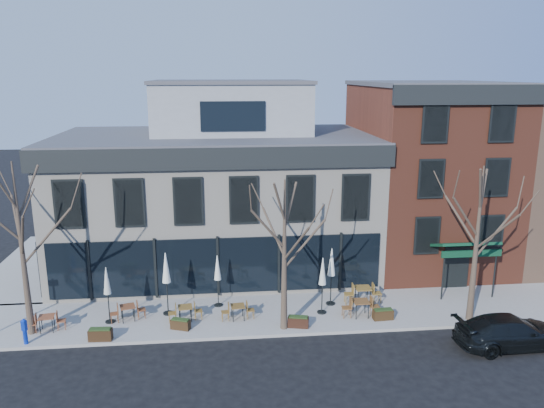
{
  "coord_description": "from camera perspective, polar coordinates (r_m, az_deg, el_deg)",
  "views": [
    {
      "loc": [
        0.14,
        -26.23,
        11.68
      ],
      "look_at": [
        3.05,
        2.0,
        4.64
      ],
      "focal_mm": 35.0,
      "sensor_mm": 36.0,
      "label": 1
    }
  ],
  "objects": [
    {
      "name": "tree_corner",
      "position": [
        25.68,
        -25.29,
        -4.26
      ],
      "size": [
        3.93,
        3.98,
        7.92
      ],
      "color": "#382B21",
      "rests_on": "sidewalk_front"
    },
    {
      "name": "red_brick_building",
      "position": [
        34.29,
        16.26,
        3.23
      ],
      "size": [
        8.2,
        11.78,
        11.18
      ],
      "color": "brown",
      "rests_on": "ground"
    },
    {
      "name": "call_box",
      "position": [
        26.02,
        -25.07,
        -12.22
      ],
      "size": [
        0.25,
        0.24,
        1.2
      ],
      "color": "#0D2CAF",
      "rests_on": "sidewalk_front"
    },
    {
      "name": "cafe_set_0",
      "position": [
        26.9,
        -23.06,
        -11.57
      ],
      "size": [
        1.71,
        0.77,
        0.88
      ],
      "color": "brown",
      "rests_on": "sidewalk_front"
    },
    {
      "name": "cafe_set_1",
      "position": [
        26.72,
        -15.25,
        -11.07
      ],
      "size": [
        1.74,
        0.86,
        0.89
      ],
      "color": "brown",
      "rests_on": "sidewalk_front"
    },
    {
      "name": "cafe_set_4",
      "position": [
        26.52,
        9.53,
        -10.82
      ],
      "size": [
        1.87,
        0.76,
        0.99
      ],
      "color": "brown",
      "rests_on": "sidewalk_front"
    },
    {
      "name": "umbrella_1",
      "position": [
        26.24,
        -11.32,
        -7.11
      ],
      "size": [
        0.51,
        0.51,
        3.16
      ],
      "color": "black",
      "rests_on": "sidewalk_front"
    },
    {
      "name": "ground",
      "position": [
        28.71,
        -5.75,
        -10.14
      ],
      "size": [
        120.0,
        120.0,
        0.0
      ],
      "primitive_type": "plane",
      "color": "black",
      "rests_on": "ground"
    },
    {
      "name": "tree_right",
      "position": [
        26.42,
        21.17,
        -3.89
      ],
      "size": [
        3.72,
        3.77,
        7.48
      ],
      "color": "#382B21",
      "rests_on": "sidewalk_front"
    },
    {
      "name": "parked_sedan",
      "position": [
        25.92,
        24.3,
        -12.42
      ],
      "size": [
        5.0,
        2.25,
        1.42
      ],
      "primitive_type": "imported",
      "rotation": [
        0.0,
        0.0,
        1.62
      ],
      "color": "black",
      "rests_on": "ground"
    },
    {
      "name": "planter_1",
      "position": [
        25.44,
        -9.82,
        -12.6
      ],
      "size": [
        0.97,
        0.66,
        0.5
      ],
      "color": "black",
      "rests_on": "sidewalk_front"
    },
    {
      "name": "planter_0",
      "position": [
        25.31,
        -17.97,
        -13.18
      ],
      "size": [
        1.04,
        0.46,
        0.57
      ],
      "color": "black",
      "rests_on": "sidewalk_front"
    },
    {
      "name": "cafe_set_3",
      "position": [
        25.97,
        -3.69,
        -11.37
      ],
      "size": [
        1.66,
        0.71,
        0.86
      ],
      "color": "brown",
      "rests_on": "sidewalk_front"
    },
    {
      "name": "umbrella_3",
      "position": [
        26.04,
        5.46,
        -7.54
      ],
      "size": [
        0.46,
        0.46,
        2.87
      ],
      "color": "black",
      "rests_on": "sidewalk_front"
    },
    {
      "name": "corner_building",
      "position": [
        32.06,
        -5.87,
        1.34
      ],
      "size": [
        18.39,
        10.39,
        11.1
      ],
      "color": "beige",
      "rests_on": "ground"
    },
    {
      "name": "umbrella_2",
      "position": [
        26.87,
        -5.88,
        -7.12
      ],
      "size": [
        0.43,
        0.43,
        2.7
      ],
      "color": "black",
      "rests_on": "sidewalk_front"
    },
    {
      "name": "planter_2",
      "position": [
        25.29,
        2.84,
        -12.52
      ],
      "size": [
        1.03,
        0.6,
        0.54
      ],
      "color": "black",
      "rests_on": "sidewalk_front"
    },
    {
      "name": "umbrella_4",
      "position": [
        27.01,
        6.42,
        -6.56
      ],
      "size": [
        0.48,
        0.48,
        2.99
      ],
      "color": "black",
      "rests_on": "sidewalk_front"
    },
    {
      "name": "sidewalk_side",
      "position": [
        36.1,
        -24.07,
        -6.08
      ],
      "size": [
        4.5,
        12.0,
        0.15
      ],
      "primitive_type": "cube",
      "color": "gray",
      "rests_on": "ground"
    },
    {
      "name": "tree_mid",
      "position": [
        23.85,
        1.37,
        -5.38
      ],
      "size": [
        3.5,
        3.55,
        7.04
      ],
      "color": "#382B21",
      "rests_on": "sidewalk_front"
    },
    {
      "name": "umbrella_0",
      "position": [
        26.16,
        -17.33,
        -8.19
      ],
      "size": [
        0.44,
        0.44,
        2.77
      ],
      "color": "black",
      "rests_on": "sidewalk_front"
    },
    {
      "name": "planter_3",
      "position": [
        26.51,
        11.85,
        -11.52
      ],
      "size": [
        0.98,
        0.44,
        0.54
      ],
      "color": "#312110",
      "rests_on": "sidewalk_front"
    },
    {
      "name": "sidewalk_front",
      "position": [
        26.91,
        1.35,
        -11.61
      ],
      "size": [
        33.5,
        4.7,
        0.15
      ],
      "primitive_type": "cube",
      "color": "gray",
      "rests_on": "ground"
    },
    {
      "name": "cafe_set_5",
      "position": [
        27.97,
        9.74,
        -9.43
      ],
      "size": [
        1.96,
        0.81,
        1.03
      ],
      "color": "brown",
      "rests_on": "sidewalk_front"
    },
    {
      "name": "cafe_set_2",
      "position": [
        26.14,
        -9.3,
        -11.35
      ],
      "size": [
        1.68,
        0.74,
        0.87
      ],
      "color": "brown",
      "rests_on": "sidewalk_front"
    }
  ]
}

